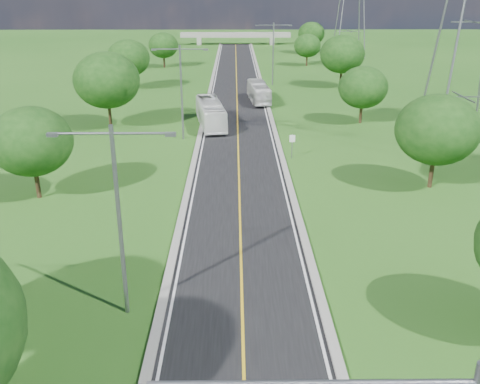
{
  "coord_description": "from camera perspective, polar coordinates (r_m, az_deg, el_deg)",
  "views": [
    {
      "loc": [
        -0.37,
        -11.74,
        16.04
      ],
      "look_at": [
        -0.02,
        21.4,
        3.0
      ],
      "focal_mm": 40.0,
      "sensor_mm": 36.0,
      "label": 1
    }
  ],
  "objects": [
    {
      "name": "bus_outbound",
      "position": [
        77.54,
        2.01,
        10.6
      ],
      "size": [
        3.15,
        9.97,
        2.73
      ],
      "primitive_type": "imported",
      "rotation": [
        0.0,
        0.0,
        3.23
      ],
      "color": "silver",
      "rests_on": "road"
    },
    {
      "name": "tree_le",
      "position": [
        111.27,
        -8.18,
        15.23
      ],
      "size": [
        5.88,
        5.88,
        6.84
      ],
      "color": "black",
      "rests_on": "ground"
    },
    {
      "name": "power_tower_near",
      "position": [
        56.4,
        23.96,
        17.69
      ],
      "size": [
        9.0,
        6.4,
        28.0
      ],
      "color": "slate",
      "rests_on": "ground"
    },
    {
      "name": "tree_rc",
      "position": [
        66.6,
        12.99,
        10.82
      ],
      "size": [
        5.88,
        5.88,
        6.84
      ],
      "color": "black",
      "rests_on": "ground"
    },
    {
      "name": "speed_limit_sign",
      "position": [
        52.08,
        5.59,
        5.28
      ],
      "size": [
        0.55,
        0.09,
        2.4
      ],
      "color": "slate",
      "rests_on": "ground"
    },
    {
      "name": "overpass",
      "position": [
        152.35,
        -0.48,
        16.35
      ],
      "size": [
        30.0,
        3.0,
        3.2
      ],
      "color": "gray",
      "rests_on": "ground"
    },
    {
      "name": "bus_inbound",
      "position": [
        64.07,
        -3.15,
        8.4
      ],
      "size": [
        4.21,
        11.15,
        3.03
      ],
      "primitive_type": "imported",
      "rotation": [
        0.0,
        0.0,
        0.16
      ],
      "color": "white",
      "rests_on": "road"
    },
    {
      "name": "tree_lc",
      "position": [
        64.31,
        -14.03,
        11.49
      ],
      "size": [
        7.56,
        7.56,
        8.79
      ],
      "color": "black",
      "rests_on": "ground"
    },
    {
      "name": "streetlight_far_right",
      "position": [
        90.53,
        3.56,
        15.04
      ],
      "size": [
        5.9,
        0.25,
        10.0
      ],
      "color": "slate",
      "rests_on": "ground"
    },
    {
      "name": "tree_rf",
      "position": [
        133.5,
        7.63,
        16.4
      ],
      "size": [
        6.3,
        6.3,
        7.33
      ],
      "color": "black",
      "rests_on": "ground"
    },
    {
      "name": "ground",
      "position": [
        73.51,
        -0.3,
        8.88
      ],
      "size": [
        260.0,
        260.0,
        0.0
      ],
      "primitive_type": "plane",
      "color": "#245618",
      "rests_on": "ground"
    },
    {
      "name": "tree_re",
      "position": [
        113.36,
        7.2,
        15.23
      ],
      "size": [
        5.46,
        5.46,
        6.35
      ],
      "color": "black",
      "rests_on": "ground"
    },
    {
      "name": "streetlight_near_left",
      "position": [
        26.41,
        -12.87,
        -1.57
      ],
      "size": [
        5.9,
        0.25,
        10.0
      ],
      "color": "slate",
      "rests_on": "ground"
    },
    {
      "name": "streetlight_mid_left",
      "position": [
        57.91,
        -6.29,
        11.31
      ],
      "size": [
        5.9,
        0.25,
        10.0
      ],
      "color": "slate",
      "rests_on": "ground"
    },
    {
      "name": "tree_rd",
      "position": [
        90.09,
        10.86,
        14.24
      ],
      "size": [
        7.14,
        7.14,
        8.3
      ],
      "color": "black",
      "rests_on": "ground"
    },
    {
      "name": "tree_lb",
      "position": [
        44.2,
        -21.37,
        5.05
      ],
      "size": [
        6.3,
        6.3,
        7.33
      ],
      "color": "black",
      "rests_on": "ground"
    },
    {
      "name": "tree_rb",
      "position": [
        46.18,
        20.3,
        6.25
      ],
      "size": [
        6.72,
        6.72,
        7.82
      ],
      "color": "black",
      "rests_on": "ground"
    },
    {
      "name": "tree_ld",
      "position": [
        88.04,
        -11.83,
        13.81
      ],
      "size": [
        6.72,
        6.72,
        7.82
      ],
      "color": "black",
      "rests_on": "ground"
    },
    {
      "name": "road",
      "position": [
        79.37,
        -0.32,
        9.84
      ],
      "size": [
        8.0,
        150.0,
        0.06
      ],
      "primitive_type": "cube",
      "color": "black",
      "rests_on": "ground"
    },
    {
      "name": "curb_left",
      "position": [
        79.45,
        -3.44,
        9.88
      ],
      "size": [
        0.5,
        150.0,
        0.22
      ],
      "primitive_type": "cube",
      "color": "gray",
      "rests_on": "ground"
    },
    {
      "name": "curb_right",
      "position": [
        79.49,
        2.79,
        9.89
      ],
      "size": [
        0.5,
        150.0,
        0.22
      ],
      "primitive_type": "cube",
      "color": "gray",
      "rests_on": "ground"
    }
  ]
}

